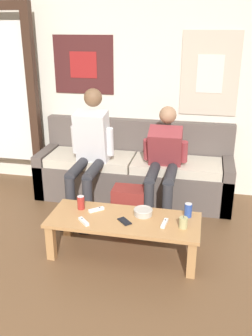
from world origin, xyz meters
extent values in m
cube|color=silver|center=(0.00, 2.79, 1.27)|extent=(10.00, 0.05, 2.55)
cube|color=#471E1E|center=(-0.43, 2.76, 1.47)|extent=(0.71, 0.01, 0.66)
cube|color=maroon|center=(-0.43, 2.75, 1.47)|extent=(0.32, 0.01, 0.30)
cube|color=beige|center=(1.01, 2.76, 1.40)|extent=(0.63, 0.01, 0.90)
cube|color=silver|center=(1.01, 2.75, 1.40)|extent=(0.28, 0.01, 0.41)
cube|color=#382319|center=(-1.00, 2.57, 1.02)|extent=(0.10, 0.10, 2.05)
cube|color=#564C47|center=(0.23, 2.70, 0.43)|extent=(2.21, 0.13, 0.86)
cube|color=#564C47|center=(0.23, 2.37, 0.20)|extent=(2.21, 0.54, 0.41)
cube|color=#564C47|center=(-0.81, 2.37, 0.26)|extent=(0.12, 0.54, 0.53)
cube|color=#564C47|center=(1.28, 2.37, 0.26)|extent=(0.12, 0.54, 0.53)
cube|color=beige|center=(-0.26, 2.37, 0.46)|extent=(0.97, 0.50, 0.10)
cube|color=beige|center=(0.73, 2.37, 0.46)|extent=(0.97, 0.50, 0.10)
cube|color=#B27F4C|center=(0.37, 1.28, 0.34)|extent=(1.31, 0.51, 0.03)
cube|color=#B27F4C|center=(-0.23, 1.47, 0.16)|extent=(0.07, 0.07, 0.32)
cube|color=#B27F4C|center=(0.97, 1.47, 0.16)|extent=(0.07, 0.07, 0.32)
cube|color=#B27F4C|center=(-0.23, 1.08, 0.16)|extent=(0.07, 0.07, 0.32)
cube|color=#B27F4C|center=(0.97, 1.08, 0.16)|extent=(0.07, 0.07, 0.32)
cylinder|color=#2D2D33|center=(-0.27, 1.93, 0.51)|extent=(0.11, 0.47, 0.11)
cylinder|color=#2D2D33|center=(-0.27, 1.70, 0.27)|extent=(0.10, 0.10, 0.48)
cube|color=#232328|center=(-0.27, 1.63, 0.03)|extent=(0.11, 0.25, 0.05)
cylinder|color=#2D2D33|center=(-0.09, 1.93, 0.51)|extent=(0.11, 0.47, 0.11)
cylinder|color=#2D2D33|center=(-0.09, 1.70, 0.27)|extent=(0.10, 0.10, 0.48)
cube|color=#232328|center=(-0.09, 1.63, 0.03)|extent=(0.11, 0.25, 0.05)
cube|color=silver|center=(-0.18, 2.21, 0.78)|extent=(0.35, 0.32, 0.58)
sphere|color=brown|center=(-0.18, 2.28, 1.19)|extent=(0.19, 0.19, 0.19)
cylinder|color=silver|center=(-0.37, 2.21, 0.74)|extent=(0.08, 0.11, 0.31)
cylinder|color=silver|center=(0.01, 2.21, 0.74)|extent=(0.08, 0.11, 0.31)
cylinder|color=#2D2D33|center=(0.52, 1.95, 0.51)|extent=(0.11, 0.43, 0.11)
cylinder|color=#2D2D33|center=(0.52, 1.74, 0.27)|extent=(0.10, 0.10, 0.48)
cube|color=#232328|center=(0.52, 1.67, 0.03)|extent=(0.11, 0.25, 0.05)
cylinder|color=#2D2D33|center=(0.70, 1.95, 0.51)|extent=(0.11, 0.43, 0.11)
cylinder|color=#2D2D33|center=(0.70, 1.74, 0.27)|extent=(0.10, 0.10, 0.48)
cube|color=#232328|center=(0.70, 1.67, 0.03)|extent=(0.11, 0.25, 0.05)
cube|color=maroon|center=(0.61, 2.24, 0.70)|extent=(0.35, 0.36, 0.47)
sphere|color=#9E7556|center=(0.61, 2.36, 1.02)|extent=(0.18, 0.18, 0.18)
cylinder|color=maroon|center=(0.41, 2.25, 0.67)|extent=(0.08, 0.12, 0.24)
cylinder|color=maroon|center=(0.80, 2.25, 0.67)|extent=(0.08, 0.12, 0.24)
cube|color=maroon|center=(0.31, 1.82, 0.20)|extent=(0.33, 0.24, 0.39)
cube|color=maroon|center=(0.31, 1.71, 0.11)|extent=(0.23, 0.09, 0.18)
cylinder|color=#B7B2A8|center=(0.52, 1.38, 0.38)|extent=(0.16, 0.16, 0.05)
torus|color=#B7B2A8|center=(0.52, 1.38, 0.40)|extent=(0.17, 0.17, 0.02)
cylinder|color=tan|center=(0.88, 1.23, 0.40)|extent=(0.07, 0.07, 0.09)
cylinder|color=black|center=(0.88, 1.23, 0.45)|extent=(0.00, 0.00, 0.01)
cylinder|color=#28479E|center=(0.91, 1.43, 0.41)|extent=(0.07, 0.07, 0.12)
cylinder|color=silver|center=(0.91, 1.43, 0.48)|extent=(0.06, 0.06, 0.00)
cylinder|color=maroon|center=(-0.05, 1.37, 0.41)|extent=(0.07, 0.07, 0.12)
cylinder|color=silver|center=(-0.05, 1.37, 0.48)|extent=(0.06, 0.06, 0.00)
cube|color=white|center=(0.72, 1.25, 0.36)|extent=(0.05, 0.15, 0.02)
cylinder|color=#333842|center=(0.73, 1.28, 0.38)|extent=(0.01, 0.01, 0.00)
cube|color=white|center=(0.10, 1.36, 0.36)|extent=(0.13, 0.12, 0.02)
cylinder|color=#333842|center=(0.12, 1.38, 0.38)|extent=(0.01, 0.01, 0.00)
cube|color=white|center=(0.06, 1.14, 0.36)|extent=(0.12, 0.13, 0.02)
cylinder|color=#333842|center=(0.03, 1.16, 0.38)|extent=(0.01, 0.01, 0.00)
cube|color=black|center=(0.39, 1.22, 0.36)|extent=(0.14, 0.14, 0.01)
cube|color=black|center=(0.39, 1.22, 0.36)|extent=(0.13, 0.13, 0.00)
camera|label=1|loc=(0.98, -1.49, 1.93)|focal=40.00mm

